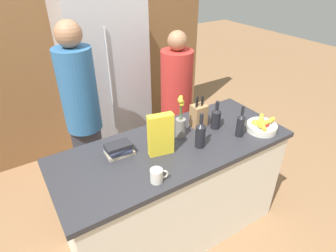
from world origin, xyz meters
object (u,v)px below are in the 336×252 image
(fruit_bowl, at_px, (262,126))
(book_stack, at_px, (119,149))
(bottle_vinegar, at_px, (200,134))
(person_at_sink, at_px, (82,112))
(knife_block, at_px, (199,115))
(cereal_box, at_px, (161,135))
(bottle_oil, at_px, (216,118))
(flower_vase, at_px, (181,123))
(refrigerator, at_px, (106,80))
(coffee_mug, at_px, (157,176))
(person_in_blue, at_px, (176,100))
(bottle_wine, at_px, (241,124))

(fruit_bowl, xyz_separation_m, book_stack, (-1.10, 0.33, -0.00))
(bottle_vinegar, distance_m, person_at_sink, 1.05)
(fruit_bowl, distance_m, person_at_sink, 1.50)
(knife_block, relative_size, cereal_box, 0.87)
(book_stack, xyz_separation_m, bottle_oil, (0.81, -0.09, 0.05))
(flower_vase, bearing_deg, bottle_oil, -9.93)
(refrigerator, bearing_deg, bottle_vinegar, -85.11)
(coffee_mug, distance_m, book_stack, 0.40)
(book_stack, relative_size, bottle_vinegar, 0.72)
(bottle_oil, bearing_deg, cereal_box, -173.92)
(book_stack, relative_size, person_in_blue, 0.13)
(book_stack, distance_m, bottle_oil, 0.82)
(person_at_sink, bearing_deg, bottle_wine, -17.79)
(refrigerator, xyz_separation_m, bottle_wine, (0.48, -1.58, 0.07))
(refrigerator, relative_size, person_in_blue, 1.22)
(flower_vase, xyz_separation_m, bottle_vinegar, (0.04, -0.19, -0.01))
(bottle_wine, xyz_separation_m, person_at_sink, (-0.95, 0.92, -0.03))
(book_stack, xyz_separation_m, bottle_vinegar, (0.54, -0.23, 0.07))
(fruit_bowl, height_order, bottle_vinegar, bottle_vinegar)
(knife_block, height_order, book_stack, knife_block)
(refrigerator, height_order, book_stack, refrigerator)
(fruit_bowl, xyz_separation_m, bottle_oil, (-0.29, 0.23, 0.05))
(refrigerator, xyz_separation_m, coffee_mug, (-0.33, -1.68, 0.02))
(coffee_mug, distance_m, bottle_vinegar, 0.49)
(knife_block, xyz_separation_m, cereal_box, (-0.46, -0.16, 0.06))
(flower_vase, bearing_deg, bottle_vinegar, -78.20)
(bottle_oil, bearing_deg, flower_vase, 170.07)
(person_at_sink, bearing_deg, knife_block, -12.92)
(flower_vase, height_order, bottle_wine, flower_vase)
(knife_block, relative_size, bottle_vinegar, 0.99)
(refrigerator, bearing_deg, person_at_sink, -125.34)
(refrigerator, height_order, bottle_wine, refrigerator)
(bottle_oil, distance_m, bottle_vinegar, 0.31)
(bottle_oil, height_order, bottle_vinegar, bottle_vinegar)
(person_at_sink, xyz_separation_m, person_in_blue, (0.94, -0.05, -0.12))
(fruit_bowl, xyz_separation_m, knife_block, (-0.39, 0.33, 0.05))
(cereal_box, relative_size, person_at_sink, 0.18)
(refrigerator, distance_m, bottle_wine, 1.65)
(bottle_oil, distance_m, person_at_sink, 1.13)
(bottle_oil, distance_m, person_in_blue, 0.70)
(bottle_vinegar, relative_size, person_in_blue, 0.17)
(bottle_vinegar, bearing_deg, knife_block, 54.60)
(book_stack, relative_size, bottle_wine, 0.77)
(fruit_bowl, height_order, person_at_sink, person_at_sink)
(knife_block, height_order, bottle_oil, knife_block)
(refrigerator, distance_m, person_at_sink, 0.81)
(book_stack, bearing_deg, flower_vase, -4.37)
(fruit_bowl, relative_size, knife_block, 0.89)
(bottle_vinegar, bearing_deg, coffee_mug, -161.23)
(bottle_vinegar, bearing_deg, bottle_wine, -8.34)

